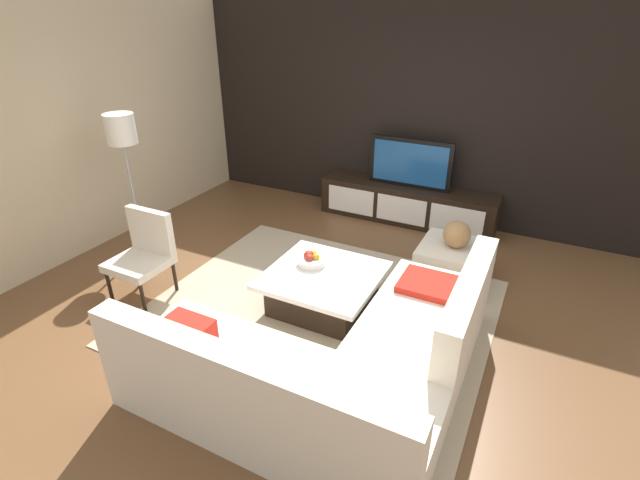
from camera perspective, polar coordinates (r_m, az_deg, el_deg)
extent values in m
plane|color=brown|center=(4.51, 0.97, -9.11)|extent=(14.00, 14.00, 0.00)
cube|color=black|center=(6.31, 12.32, 14.99)|extent=(6.40, 0.12, 2.80)
cube|color=beige|center=(6.04, -27.04, 12.19)|extent=(0.12, 5.20, 2.80)
cube|color=tan|center=(4.55, -0.17, -8.72)|extent=(3.14, 2.75, 0.01)
cube|color=black|center=(6.37, 10.56, 4.38)|extent=(2.33, 0.46, 0.50)
cube|color=white|center=(6.38, 3.78, 4.84)|extent=(0.66, 0.01, 0.35)
cube|color=white|center=(6.16, 9.90, 3.63)|extent=(0.66, 0.01, 0.35)
cube|color=white|center=(6.01, 16.36, 2.30)|extent=(0.66, 0.01, 0.35)
cube|color=black|center=(6.17, 11.01, 9.23)|extent=(1.08, 0.05, 0.63)
cube|color=#194C8C|center=(6.15, 10.93, 9.16)|extent=(0.97, 0.01, 0.53)
cube|color=beige|center=(3.44, -5.90, -18.60)|extent=(2.28, 0.85, 0.42)
cube|color=beige|center=(2.96, -9.92, -16.94)|extent=(2.28, 0.18, 0.42)
cube|color=beige|center=(4.05, 12.13, -10.93)|extent=(0.85, 1.50, 0.42)
cube|color=beige|center=(3.77, 17.66, -7.09)|extent=(0.18, 1.50, 0.42)
cube|color=red|center=(3.57, -15.65, -10.84)|extent=(0.36, 0.20, 0.22)
cube|color=red|center=(4.22, 13.86, -5.46)|extent=(0.60, 0.44, 0.06)
cube|color=black|center=(4.53, 0.40, -6.42)|extent=(0.83, 0.81, 0.33)
cube|color=white|center=(4.42, 0.41, -4.37)|extent=(1.04, 1.02, 0.05)
cylinder|color=black|center=(5.04, -24.44, -5.01)|extent=(0.04, 0.04, 0.38)
cylinder|color=black|center=(4.73, -20.93, -6.47)|extent=(0.04, 0.04, 0.38)
cylinder|color=black|center=(5.27, -20.95, -2.87)|extent=(0.04, 0.04, 0.38)
cylinder|color=black|center=(4.97, -17.40, -4.12)|extent=(0.04, 0.04, 0.38)
cube|color=beige|center=(4.91, -21.31, -2.68)|extent=(0.53, 0.51, 0.08)
cube|color=beige|center=(4.91, -20.03, 1.10)|extent=(0.53, 0.08, 0.45)
cylinder|color=#A5A5AA|center=(6.01, -20.77, -0.99)|extent=(0.28, 0.28, 0.02)
cylinder|color=#A5A5AA|center=(5.75, -21.83, 4.74)|extent=(0.03, 0.03, 1.28)
cylinder|color=white|center=(5.52, -23.28, 12.41)|extent=(0.31, 0.31, 0.32)
cube|color=beige|center=(5.13, 15.95, -2.73)|extent=(0.70, 0.70, 0.40)
cylinder|color=silver|center=(4.54, -1.05, -2.60)|extent=(0.28, 0.28, 0.07)
sphere|color=gold|center=(4.51, -0.50, -2.12)|extent=(0.07, 0.07, 0.07)
sphere|color=gold|center=(4.56, -0.87, -1.74)|extent=(0.08, 0.08, 0.08)
sphere|color=#B23326|center=(4.53, -1.38, -1.89)|extent=(0.10, 0.10, 0.10)
sphere|color=#B23326|center=(4.49, -1.30, -2.24)|extent=(0.08, 0.08, 0.08)
sphere|color=#997247|center=(4.98, 16.44, 0.67)|extent=(0.28, 0.28, 0.28)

